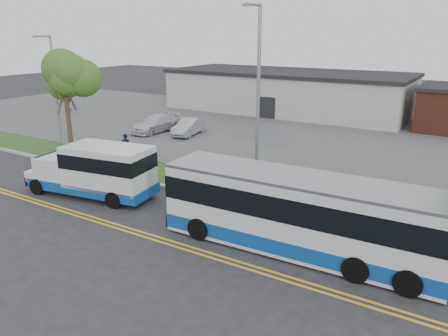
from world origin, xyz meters
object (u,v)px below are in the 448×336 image
Objects in this scene: pedestrian at (126,146)px; parked_car_a at (189,127)px; streetlight_near at (258,97)px; shuttle_bus at (98,169)px; tree_west at (64,81)px; transit_bus at (298,214)px; streetlight_far at (54,84)px; parked_car_b at (156,124)px.

pedestrian is 0.43× the size of parked_car_a.
shuttle_bus is at bearing -147.60° from streetlight_near.
tree_west is 0.62× the size of transit_bus.
transit_bus is 2.74× the size of parked_car_a.
streetlight_far is (-4.00, 2.22, -0.65)m from tree_west.
tree_west is 15.01m from streetlight_near.
parked_car_b is at bearing -178.34° from parked_car_a.
tree_west is 6.18m from pedestrian.
parked_car_b is (4.74, 6.13, -3.67)m from streetlight_far.
shuttle_bus is (12.03, -7.11, -3.00)m from streetlight_far.
parked_car_b is (-7.29, 13.24, -0.67)m from shuttle_bus.
streetlight_far is 1.07× the size of shuttle_bus.
parked_car_a is (3.80, 8.93, -4.35)m from tree_west.
pedestrian is (-10.50, 1.27, -4.27)m from streetlight_near.
tree_west is 0.73× the size of streetlight_near.
pedestrian reaches higher than parked_car_a.
parked_car_a is (-15.44, 13.93, -0.78)m from transit_bus.
streetlight_near is 1.19× the size of streetlight_far.
shuttle_bus reaches higher than pedestrian.
streetlight_near reaches higher than parked_car_b.
streetlight_far reaches higher than shuttle_bus.
transit_bus is 22.83m from parked_car_b.
streetlight_near reaches higher than parked_car_a.
shuttle_bus is at bearing 83.06° from pedestrian.
streetlight_far is at bearing 140.67° from shuttle_bus.
streetlight_near is at bearing 134.37° from pedestrian.
shuttle_bus reaches higher than parked_car_b.
parked_car_b is at bearing 148.28° from streetlight_near.
parked_car_a is at bearing 66.91° from tree_west.
streetlight_far is at bearing 151.02° from tree_west.
pedestrian is (8.50, -1.42, -3.51)m from streetlight_far.
transit_bus is at bearing 119.81° from pedestrian.
streetlight_far reaches higher than parked_car_a.
transit_bus is at bearing -46.86° from streetlight_near.
shuttle_bus is 6.72m from pedestrian.
streetlight_far is 0.72× the size of transit_bus.
parked_car_b is at bearing -102.17° from pedestrian.
streetlight_far reaches higher than parked_car_b.
tree_west is 10.64m from parked_car_a.
streetlight_far is 10.94m from parked_car_a.
tree_west reaches higher than shuttle_bus.
shuttle_bus is at bearing -31.36° from tree_west.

